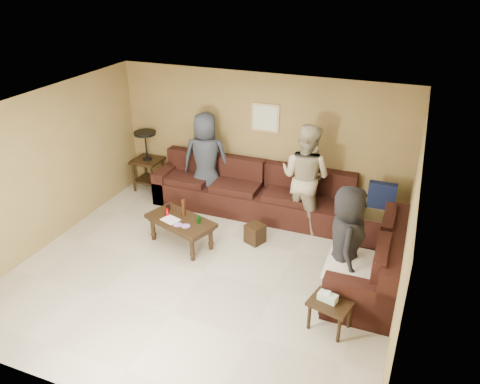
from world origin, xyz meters
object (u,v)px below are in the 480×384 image
at_px(coffee_table, 181,223).
at_px(waste_bin, 255,234).
at_px(sectional_sofa, 285,217).
at_px(person_left, 206,160).
at_px(person_middle, 305,177).
at_px(side_table_right, 330,304).
at_px(end_table_left, 147,160).
at_px(person_right, 346,242).

height_order(coffee_table, waste_bin, coffee_table).
xyz_separation_m(sectional_sofa, coffee_table, (-1.49, -0.95, 0.08)).
relative_size(person_left, person_middle, 0.96).
xyz_separation_m(side_table_right, person_left, (-2.90, 2.58, 0.53)).
height_order(coffee_table, end_table_left, end_table_left).
distance_m(waste_bin, person_right, 1.87).
xyz_separation_m(person_left, person_right, (2.92, -1.77, -0.08)).
relative_size(coffee_table, side_table_right, 2.12).
height_order(person_middle, person_right, person_middle).
bearing_deg(end_table_left, waste_bin, -22.61).
bearing_deg(side_table_right, person_middle, 111.91).
xyz_separation_m(side_table_right, waste_bin, (-1.56, 1.57, -0.21)).
distance_m(side_table_right, waste_bin, 2.22).
height_order(coffee_table, person_middle, person_middle).
distance_m(coffee_table, end_table_left, 2.29).
bearing_deg(end_table_left, side_table_right, -32.28).
distance_m(end_table_left, side_table_right, 5.05).
bearing_deg(person_left, side_table_right, 123.69).
distance_m(coffee_table, person_right, 2.73).
distance_m(coffee_table, person_left, 1.60).
distance_m(person_left, person_middle, 1.95).
bearing_deg(side_table_right, waste_bin, 134.83).
relative_size(waste_bin, person_right, 0.20).
relative_size(side_table_right, waste_bin, 1.83).
bearing_deg(coffee_table, end_table_left, 134.49).
xyz_separation_m(coffee_table, person_middle, (1.70, 1.33, 0.53)).
relative_size(person_middle, person_right, 1.15).
distance_m(coffee_table, side_table_right, 2.87).
xyz_separation_m(side_table_right, person_right, (0.01, 0.80, 0.45)).
distance_m(sectional_sofa, end_table_left, 3.17).
xyz_separation_m(coffee_table, waste_bin, (1.11, 0.50, -0.24)).
bearing_deg(person_middle, coffee_table, 52.50).
bearing_deg(sectional_sofa, side_table_right, -59.76).
xyz_separation_m(sectional_sofa, waste_bin, (-0.38, -0.46, -0.16)).
bearing_deg(sectional_sofa, person_left, 162.23).
bearing_deg(person_middle, person_right, 136.07).
xyz_separation_m(end_table_left, side_table_right, (4.26, -2.69, -0.27)).
height_order(side_table_right, person_middle, person_middle).
height_order(end_table_left, side_table_right, end_table_left).
bearing_deg(person_right, waste_bin, 52.90).
height_order(coffee_table, person_right, person_right).
xyz_separation_m(coffee_table, person_left, (-0.24, 1.51, 0.49)).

